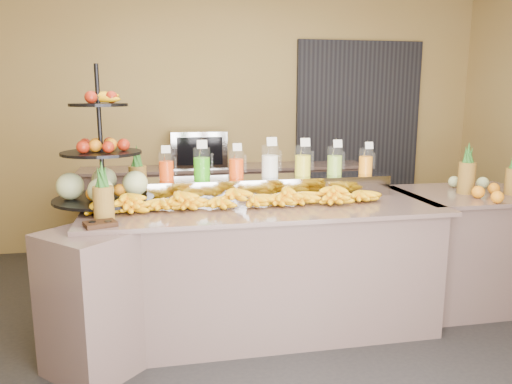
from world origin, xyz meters
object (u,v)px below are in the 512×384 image
object	(u,v)px
condiment_caddy	(100,224)
oven_warmer	(198,149)
banana_heap	(235,196)
right_fruit_pile	(496,187)
pitcher_tray	(270,186)
fruit_stand	(110,172)

from	to	relation	value
condiment_caddy	oven_warmer	xyz separation A→B (m)	(0.78, 2.35, 0.18)
banana_heap	right_fruit_pile	xyz separation A→B (m)	(2.01, -0.05, 0.01)
pitcher_tray	fruit_stand	world-z (taller)	fruit_stand
banana_heap	fruit_stand	size ratio (longest dim) A/B	2.15
pitcher_tray	right_fruit_pile	world-z (taller)	right_fruit_pile
fruit_stand	oven_warmer	bearing A→B (deg)	76.00
pitcher_tray	oven_warmer	size ratio (longest dim) A/B	3.19
pitcher_tray	fruit_stand	xyz separation A→B (m)	(-1.17, -0.14, 0.17)
oven_warmer	pitcher_tray	bearing A→B (deg)	-75.68
fruit_stand	banana_heap	bearing A→B (deg)	-2.59
right_fruit_pile	banana_heap	bearing A→B (deg)	178.46
pitcher_tray	condiment_caddy	world-z (taller)	pitcher_tray
fruit_stand	condiment_caddy	world-z (taller)	fruit_stand
pitcher_tray	condiment_caddy	xyz separation A→B (m)	(-1.19, -0.68, -0.06)
pitcher_tray	banana_heap	world-z (taller)	banana_heap
banana_heap	oven_warmer	distance (m)	1.99
condiment_caddy	oven_warmer	world-z (taller)	oven_warmer
banana_heap	condiment_caddy	distance (m)	0.95
banana_heap	right_fruit_pile	size ratio (longest dim) A/B	4.46
right_fruit_pile	oven_warmer	bearing A→B (deg)	135.91
condiment_caddy	fruit_stand	bearing A→B (deg)	87.62
condiment_caddy	oven_warmer	distance (m)	2.48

